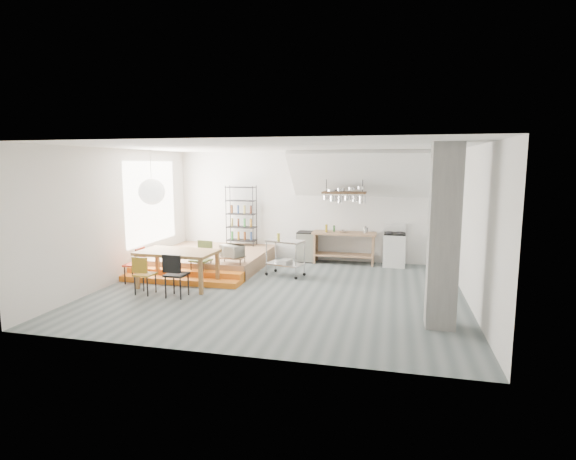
% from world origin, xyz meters
% --- Properties ---
extents(floor, '(8.00, 8.00, 0.00)m').
position_xyz_m(floor, '(0.00, 0.00, 0.00)').
color(floor, '#566264').
rests_on(floor, ground).
extents(wall_back, '(8.00, 0.04, 3.20)m').
position_xyz_m(wall_back, '(0.00, 3.50, 1.60)').
color(wall_back, silver).
rests_on(wall_back, ground).
extents(wall_left, '(0.04, 7.00, 3.20)m').
position_xyz_m(wall_left, '(-4.00, 0.00, 1.60)').
color(wall_left, silver).
rests_on(wall_left, ground).
extents(wall_right, '(0.04, 7.00, 3.20)m').
position_xyz_m(wall_right, '(4.00, 0.00, 1.60)').
color(wall_right, silver).
rests_on(wall_right, ground).
extents(ceiling, '(8.00, 7.00, 0.02)m').
position_xyz_m(ceiling, '(0.00, 0.00, 3.20)').
color(ceiling, white).
rests_on(ceiling, wall_back).
extents(slope_ceiling, '(4.40, 1.44, 1.32)m').
position_xyz_m(slope_ceiling, '(1.80, 2.90, 2.55)').
color(slope_ceiling, white).
rests_on(slope_ceiling, wall_back).
extents(window_pane, '(0.02, 2.50, 2.20)m').
position_xyz_m(window_pane, '(-3.98, 1.50, 1.80)').
color(window_pane, white).
rests_on(window_pane, wall_left).
extents(platform, '(3.00, 3.00, 0.40)m').
position_xyz_m(platform, '(-2.50, 2.00, 0.20)').
color(platform, '#9C714E').
rests_on(platform, ground).
extents(step_lower, '(3.00, 0.35, 0.13)m').
position_xyz_m(step_lower, '(-2.50, 0.05, 0.07)').
color(step_lower, orange).
rests_on(step_lower, ground).
extents(step_upper, '(3.00, 0.35, 0.27)m').
position_xyz_m(step_upper, '(-2.50, 0.40, 0.13)').
color(step_upper, orange).
rests_on(step_upper, ground).
extents(concrete_column, '(0.50, 0.50, 3.20)m').
position_xyz_m(concrete_column, '(3.30, -1.50, 1.60)').
color(concrete_column, slate).
rests_on(concrete_column, ground).
extents(kitchen_counter, '(1.80, 0.60, 0.91)m').
position_xyz_m(kitchen_counter, '(1.10, 3.15, 0.63)').
color(kitchen_counter, '#9C714E').
rests_on(kitchen_counter, ground).
extents(stove, '(0.60, 0.60, 1.18)m').
position_xyz_m(stove, '(2.50, 3.16, 0.48)').
color(stove, white).
rests_on(stove, ground).
extents(pot_rack, '(1.20, 0.50, 1.43)m').
position_xyz_m(pot_rack, '(1.13, 2.92, 1.98)').
color(pot_rack, '#3D2918').
rests_on(pot_rack, ceiling).
extents(wire_shelving, '(0.88, 0.38, 1.80)m').
position_xyz_m(wire_shelving, '(-2.00, 3.20, 1.33)').
color(wire_shelving, black).
rests_on(wire_shelving, platform).
extents(microwave_shelf, '(0.60, 0.40, 0.16)m').
position_xyz_m(microwave_shelf, '(-1.40, 0.75, 0.55)').
color(microwave_shelf, '#9C714E').
rests_on(microwave_shelf, platform).
extents(paper_lantern, '(0.60, 0.60, 0.60)m').
position_xyz_m(paper_lantern, '(-2.98, -0.17, 2.20)').
color(paper_lantern, white).
rests_on(paper_lantern, ceiling).
extents(dining_table, '(1.83, 1.09, 0.85)m').
position_xyz_m(dining_table, '(-2.38, -0.20, 0.76)').
color(dining_table, '#915D34').
rests_on(dining_table, ground).
extents(chair_mustard, '(0.42, 0.42, 0.86)m').
position_xyz_m(chair_mustard, '(-2.81, -0.98, 0.51)').
color(chair_mustard, '#B6851F').
rests_on(chair_mustard, ground).
extents(chair_black, '(0.45, 0.45, 0.96)m').
position_xyz_m(chair_black, '(-2.03, -1.02, 0.57)').
color(chair_black, black).
rests_on(chair_black, ground).
extents(chair_olive, '(0.51, 0.51, 0.95)m').
position_xyz_m(chair_olive, '(-2.11, 0.59, 0.57)').
color(chair_olive, '#546530').
rests_on(chair_olive, ground).
extents(chair_red, '(0.40, 0.40, 0.87)m').
position_xyz_m(chair_red, '(-3.48, -0.14, 0.52)').
color(chair_red, red).
rests_on(chair_red, ground).
extents(rolling_cart, '(1.03, 0.76, 0.92)m').
position_xyz_m(rolling_cart, '(-0.20, 1.39, 0.60)').
color(rolling_cart, silver).
rests_on(rolling_cart, ground).
extents(mini_fridge, '(0.52, 0.52, 0.88)m').
position_xyz_m(mini_fridge, '(0.00, 3.20, 0.44)').
color(mini_fridge, black).
rests_on(mini_fridge, ground).
extents(microwave, '(0.64, 0.55, 0.30)m').
position_xyz_m(microwave, '(-1.40, 0.75, 0.71)').
color(microwave, beige).
rests_on(microwave, microwave_shelf).
extents(bowl, '(0.31, 0.31, 0.06)m').
position_xyz_m(bowl, '(1.07, 3.10, 0.94)').
color(bowl, silver).
rests_on(bowl, kitchen_counter).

